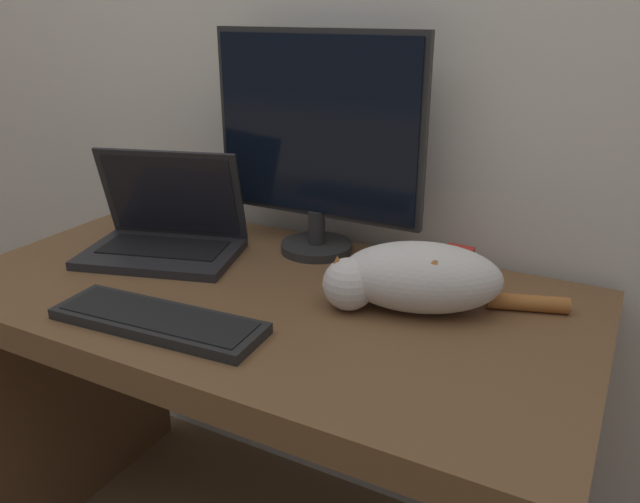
# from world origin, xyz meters

# --- Properties ---
(wall_back) EXTENTS (6.40, 0.06, 2.60)m
(wall_back) POSITION_xyz_m (0.00, 0.75, 1.30)
(wall_back) COLOR silver
(wall_back) RESTS_ON ground_plane
(desk) EXTENTS (1.32, 0.69, 0.78)m
(desk) POSITION_xyz_m (0.00, 0.35, 0.60)
(desk) COLOR brown
(desk) RESTS_ON ground_plane
(monitor) EXTENTS (0.51, 0.17, 0.50)m
(monitor) POSITION_xyz_m (-0.01, 0.60, 1.05)
(monitor) COLOR #282828
(monitor) RESTS_ON desk
(laptop) EXTENTS (0.40, 0.32, 0.24)m
(laptop) POSITION_xyz_m (-0.32, 0.41, 0.83)
(laptop) COLOR #232326
(laptop) RESTS_ON desk
(external_keyboard) EXTENTS (0.42, 0.15, 0.02)m
(external_keyboard) POSITION_xyz_m (-0.09, 0.13, 0.79)
(external_keyboard) COLOR black
(external_keyboard) RESTS_ON desk
(cat) EXTENTS (0.44, 0.25, 0.13)m
(cat) POSITION_xyz_m (0.30, 0.41, 0.85)
(cat) COLOR silver
(cat) RESTS_ON desk
(small_toy) EXTENTS (0.06, 0.06, 0.06)m
(small_toy) POSITION_xyz_m (0.33, 0.61, 0.81)
(small_toy) COLOR red
(small_toy) RESTS_ON desk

